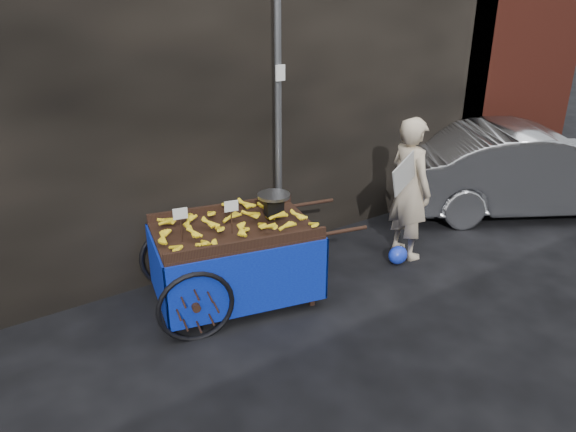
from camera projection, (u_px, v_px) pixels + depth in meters
ground at (320, 311)px, 6.23m from camera, size 80.00×80.00×0.00m
building_wall at (230, 50)px, 7.40m from camera, size 13.50×2.00×5.00m
street_pole at (278, 106)px, 6.56m from camera, size 0.12×0.10×4.00m
banana_cart at (230, 237)px, 6.12m from camera, size 2.56×1.55×1.30m
vendor at (410, 189)px, 7.12m from camera, size 0.85×0.71×1.85m
plastic_bag at (398, 255)px, 7.19m from camera, size 0.27×0.21×0.24m
parked_car at (530, 169)px, 8.59m from camera, size 4.22×3.23×1.33m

